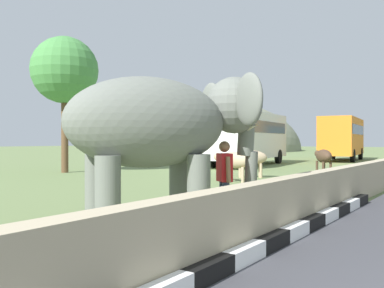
# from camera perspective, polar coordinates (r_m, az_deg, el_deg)

# --- Properties ---
(striped_curb) EXTENTS (16.20, 0.20, 0.24)m
(striped_curb) POSITION_cam_1_polar(r_m,az_deg,el_deg) (4.87, -0.70, -18.07)
(striped_curb) COLOR white
(striped_curb) RESTS_ON ground_plane
(barrier_parapet) EXTENTS (28.00, 0.36, 1.00)m
(barrier_parapet) POSITION_cam_1_polar(r_m,az_deg,el_deg) (6.89, 8.83, -9.28)
(barrier_parapet) COLOR tan
(barrier_parapet) RESTS_ON ground_plane
(elephant) EXTENTS (3.95, 3.48, 2.97)m
(elephant) POSITION_cam_1_polar(r_m,az_deg,el_deg) (8.08, -3.58, 2.49)
(elephant) COLOR slate
(elephant) RESTS_ON ground_plane
(person_handler) EXTENTS (0.51, 0.56, 1.66)m
(person_handler) POSITION_cam_1_polar(r_m,az_deg,el_deg) (8.83, 4.38, -4.34)
(person_handler) COLOR navy
(person_handler) RESTS_ON ground_plane
(bus_white) EXTENTS (10.28, 3.84, 3.50)m
(bus_white) POSITION_cam_1_polar(r_m,az_deg,el_deg) (28.57, 7.57, 1.31)
(bus_white) COLOR silver
(bus_white) RESTS_ON ground_plane
(bus_orange) EXTENTS (8.67, 3.57, 3.50)m
(bus_orange) POSITION_cam_1_polar(r_m,az_deg,el_deg) (37.22, 19.51, 1.09)
(bus_orange) COLOR orange
(bus_orange) RESTS_ON ground_plane
(cow_near) EXTENTS (0.80, 1.92, 1.23)m
(cow_near) POSITION_cam_1_polar(r_m,az_deg,el_deg) (16.83, 5.83, -2.24)
(cow_near) COLOR tan
(cow_near) RESTS_ON ground_plane
(cow_mid) EXTENTS (1.41, 1.80, 1.23)m
(cow_mid) POSITION_cam_1_polar(r_m,az_deg,el_deg) (19.14, 7.70, -1.91)
(cow_mid) COLOR tan
(cow_mid) RESTS_ON ground_plane
(cow_far) EXTENTS (1.76, 1.48, 1.23)m
(cow_far) POSITION_cam_1_polar(r_m,az_deg,el_deg) (21.81, 17.23, -1.63)
(cow_far) COLOR #473323
(cow_far) RESTS_ON ground_plane
(tree_distant) EXTENTS (3.45, 3.45, 7.04)m
(tree_distant) POSITION_cam_1_polar(r_m,az_deg,el_deg) (23.25, -16.74, 9.38)
(tree_distant) COLOR brown
(tree_distant) RESTS_ON ground_plane
(hill_east) EXTENTS (30.08, 24.06, 15.67)m
(hill_east) POSITION_cam_1_polar(r_m,az_deg,el_deg) (68.85, 4.10, -0.91)
(hill_east) COLOR slate
(hill_east) RESTS_ON ground_plane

